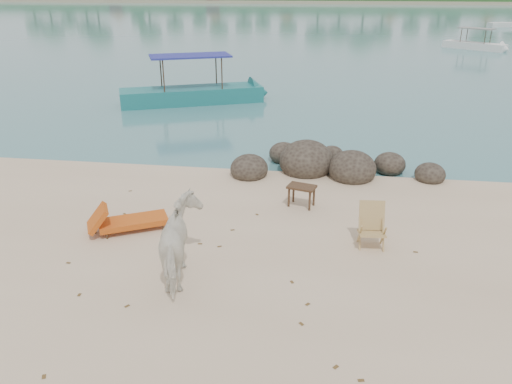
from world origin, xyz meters
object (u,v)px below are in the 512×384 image
Objects in this scene: cow at (182,244)px; lounge_chair at (133,219)px; boulders at (323,165)px; deck_chair at (372,228)px; boat_near at (190,63)px; side_table at (301,197)px.

cow reaches higher than lounge_chair.
boulders is 6.63× the size of deck_chair.
deck_chair is 15.65m from boat_near.
side_table is at bearing -85.60° from boat_near.
side_table is at bearing -100.59° from boulders.
boat_near is (-6.51, 8.90, 1.62)m from boulders.
deck_chair reaches higher than lounge_chair.
lounge_chair is (-1.77, 1.88, -0.49)m from cow.
boat_near is (-2.12, 13.49, 1.56)m from lounge_chair.
deck_chair is at bearing -33.30° from side_table.
cow is 0.94× the size of lounge_chair.
boulders reaches higher than lounge_chair.
lounge_chair is at bearing 175.16° from deck_chair.
boulders is 0.84× the size of boat_near.
lounge_chair reaches higher than side_table.
lounge_chair is at bearing -133.75° from boulders.
lounge_chair is (-3.89, -1.88, 0.01)m from side_table.
side_table is at bearing -2.12° from lounge_chair.
cow reaches higher than boulders.
boulders is 7.01m from cow.
boat_near reaches higher than lounge_chair.
deck_chair reaches higher than side_table.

